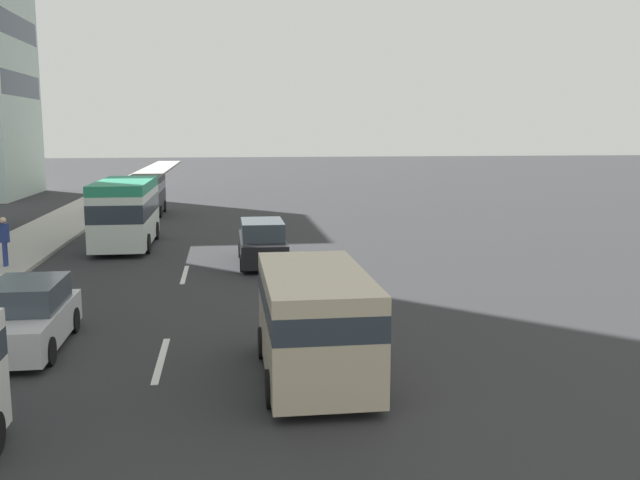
{
  "coord_description": "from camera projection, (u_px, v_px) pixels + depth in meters",
  "views": [
    {
      "loc": [
        -3.18,
        -1.54,
        5.16
      ],
      "look_at": [
        18.62,
        -4.48,
        1.67
      ],
      "focal_mm": 39.18,
      "sensor_mm": 36.0,
      "label": 1
    }
  ],
  "objects": [
    {
      "name": "van_fifth",
      "position": [
        145.0,
        193.0,
        42.51
      ],
      "size": [
        5.21,
        2.15,
        2.36
      ],
      "rotation": [
        0.0,
        0.0,
        3.14
      ],
      "color": "black",
      "rests_on": "ground_plane"
    },
    {
      "name": "lane_stripe_far",
      "position": [
        185.0,
        274.0,
        25.1
      ],
      "size": [
        3.2,
        0.16,
        0.01
      ],
      "primitive_type": "cube",
      "color": "silver",
      "rests_on": "ground_plane"
    },
    {
      "name": "van_second",
      "position": [
        315.0,
        317.0,
        14.48
      ],
      "size": [
        4.82,
        2.22,
        2.28
      ],
      "color": "beige",
      "rests_on": "ground_plane"
    },
    {
      "name": "car_fourth",
      "position": [
        27.0,
        317.0,
        16.54
      ],
      "size": [
        4.18,
        1.8,
        1.6
      ],
      "rotation": [
        0.0,
        0.0,
        3.14
      ],
      "color": "silver",
      "rests_on": "ground_plane"
    },
    {
      "name": "minibus_third",
      "position": [
        126.0,
        210.0,
        30.88
      ],
      "size": [
        6.67,
        2.4,
        2.95
      ],
      "rotation": [
        0.0,
        0.0,
        3.14
      ],
      "color": "silver",
      "rests_on": "ground_plane"
    },
    {
      "name": "sidewalk_right",
      "position": [
        39.0,
        236.0,
        33.56
      ],
      "size": [
        162.0,
        3.52,
        0.15
      ],
      "primitive_type": "cube",
      "color": "#B2ADA3",
      "rests_on": "ground_plane"
    },
    {
      "name": "lane_stripe_mid",
      "position": [
        161.0,
        360.0,
        15.8
      ],
      "size": [
        3.2,
        0.16,
        0.01
      ],
      "primitive_type": "cube",
      "color": "silver",
      "rests_on": "ground_plane"
    },
    {
      "name": "pedestrian_mid_block",
      "position": [
        4.0,
        239.0,
        25.75
      ],
      "size": [
        0.3,
        0.36,
        1.83
      ],
      "rotation": [
        0.0,
        0.0,
        4.46
      ],
      "color": "navy",
      "rests_on": "sidewalk_right"
    },
    {
      "name": "ground_plane",
      "position": [
        196.0,
        235.0,
        34.55
      ],
      "size": [
        198.0,
        198.0,
        0.0
      ],
      "primitive_type": "plane",
      "color": "#2D2D30"
    },
    {
      "name": "car_sixth",
      "position": [
        262.0,
        243.0,
        27.01
      ],
      "size": [
        4.64,
        1.8,
        1.71
      ],
      "color": "black",
      "rests_on": "ground_plane"
    }
  ]
}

